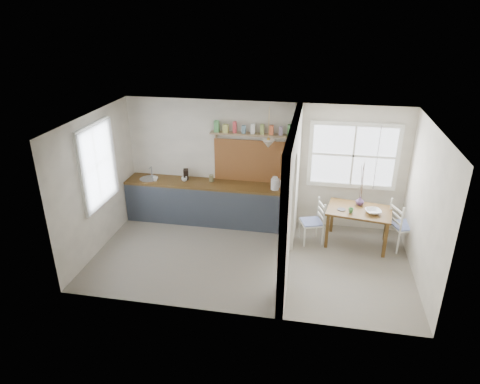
% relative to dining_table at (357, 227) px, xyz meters
% --- Properties ---
extents(floor, '(5.80, 3.20, 0.01)m').
position_rel_dining_table_xyz_m(floor, '(-1.97, -0.90, -0.37)').
color(floor, slate).
rests_on(floor, ground).
extents(ceiling, '(5.80, 3.20, 0.01)m').
position_rel_dining_table_xyz_m(ceiling, '(-1.97, -0.90, 2.23)').
color(ceiling, silver).
rests_on(ceiling, walls).
extents(walls, '(5.81, 3.21, 2.60)m').
position_rel_dining_table_xyz_m(walls, '(-1.97, -0.90, 0.93)').
color(walls, silver).
rests_on(walls, floor).
extents(partition, '(0.12, 3.20, 2.60)m').
position_rel_dining_table_xyz_m(partition, '(-1.27, -0.85, 1.08)').
color(partition, silver).
rests_on(partition, floor).
extents(kitchen_window, '(0.10, 1.16, 1.50)m').
position_rel_dining_table_xyz_m(kitchen_window, '(-4.84, -0.90, 1.28)').
color(kitchen_window, white).
rests_on(kitchen_window, walls).
extents(nook_window, '(1.76, 0.10, 1.30)m').
position_rel_dining_table_xyz_m(nook_window, '(-0.17, 0.66, 1.23)').
color(nook_window, white).
rests_on(nook_window, walls).
extents(counter, '(3.50, 0.60, 0.90)m').
position_rel_dining_table_xyz_m(counter, '(-3.10, 0.42, 0.08)').
color(counter, '#513414').
rests_on(counter, floor).
extents(sink, '(0.40, 0.40, 0.02)m').
position_rel_dining_table_xyz_m(sink, '(-4.40, 0.40, 0.52)').
color(sink, '#AFB4BC').
rests_on(sink, counter).
extents(backsplash, '(1.65, 0.03, 0.90)m').
position_rel_dining_table_xyz_m(backsplash, '(-2.17, 0.67, 0.98)').
color(backsplash, brown).
rests_on(backsplash, walls).
extents(shelf, '(1.75, 0.20, 0.21)m').
position_rel_dining_table_xyz_m(shelf, '(-2.17, 0.59, 1.64)').
color(shelf, tan).
rests_on(shelf, walls).
extents(pendant_lamp, '(0.26, 0.26, 0.16)m').
position_rel_dining_table_xyz_m(pendant_lamp, '(-1.82, 0.25, 1.51)').
color(pendant_lamp, beige).
rests_on(pendant_lamp, ceiling).
extents(utensil_rail, '(0.02, 0.50, 0.02)m').
position_rel_dining_table_xyz_m(utensil_rail, '(-1.36, -0.00, 1.08)').
color(utensil_rail, '#AFB4BC').
rests_on(utensil_rail, partition).
extents(dining_table, '(1.30, 0.97, 0.74)m').
position_rel_dining_table_xyz_m(dining_table, '(0.00, 0.00, 0.00)').
color(dining_table, '#513414').
rests_on(dining_table, floor).
extents(chair_left, '(0.51, 0.51, 0.88)m').
position_rel_dining_table_xyz_m(chair_left, '(-0.89, -0.08, 0.07)').
color(chair_left, silver).
rests_on(chair_left, floor).
extents(chair_right, '(0.58, 0.58, 0.98)m').
position_rel_dining_table_xyz_m(chair_right, '(0.85, 0.01, 0.12)').
color(chair_right, silver).
rests_on(chair_right, floor).
extents(kettle, '(0.27, 0.24, 0.27)m').
position_rel_dining_table_xyz_m(kettle, '(-1.67, 0.32, 0.66)').
color(kettle, white).
rests_on(kettle, counter).
extents(mug_a, '(0.13, 0.13, 0.10)m').
position_rel_dining_table_xyz_m(mug_a, '(-4.22, 0.31, 0.58)').
color(mug_a, silver).
rests_on(mug_a, counter).
extents(mug_b, '(0.14, 0.14, 0.10)m').
position_rel_dining_table_xyz_m(mug_b, '(-3.61, 0.41, 0.58)').
color(mug_b, silver).
rests_on(mug_b, counter).
extents(knife_block, '(0.13, 0.16, 0.22)m').
position_rel_dining_table_xyz_m(knife_block, '(-3.61, 0.53, 0.64)').
color(knife_block, black).
rests_on(knife_block, counter).
extents(jar, '(0.12, 0.12, 0.15)m').
position_rel_dining_table_xyz_m(jar, '(-3.04, 0.49, 0.60)').
color(jar, olive).
rests_on(jar, counter).
extents(towel_magenta, '(0.02, 0.03, 0.52)m').
position_rel_dining_table_xyz_m(towel_magenta, '(-1.39, 0.08, -0.10)').
color(towel_magenta, '#CC2C72').
rests_on(towel_magenta, counter).
extents(towel_orange, '(0.02, 0.03, 0.45)m').
position_rel_dining_table_xyz_m(towel_orange, '(-1.39, 0.02, -0.12)').
color(towel_orange, '#DC5E18').
rests_on(towel_orange, counter).
extents(bowl, '(0.35, 0.35, 0.07)m').
position_rel_dining_table_xyz_m(bowl, '(0.24, -0.11, 0.41)').
color(bowl, silver).
rests_on(bowl, dining_table).
extents(table_cup, '(0.11, 0.11, 0.09)m').
position_rel_dining_table_xyz_m(table_cup, '(-0.17, -0.17, 0.42)').
color(table_cup, '#4C8F50').
rests_on(table_cup, dining_table).
extents(plate, '(0.20, 0.20, 0.01)m').
position_rel_dining_table_xyz_m(plate, '(-0.34, -0.07, 0.38)').
color(plate, '#292727').
rests_on(plate, dining_table).
extents(vase, '(0.19, 0.19, 0.17)m').
position_rel_dining_table_xyz_m(vase, '(0.01, 0.22, 0.46)').
color(vase, '#543864').
rests_on(vase, dining_table).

